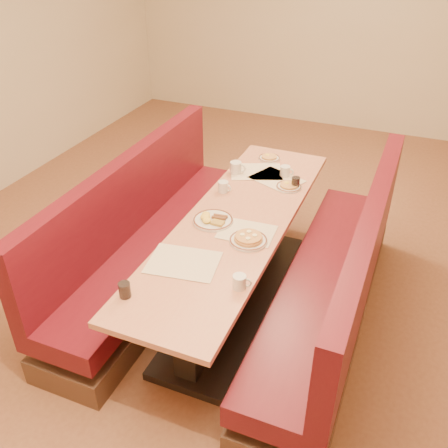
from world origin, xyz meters
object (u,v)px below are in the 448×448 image
at_px(coffee_mug_c, 285,171).
at_px(coffee_mug_d, 236,168).
at_px(eggs_plate, 212,220).
at_px(coffee_mug_b, 224,187).
at_px(soda_tumbler_near, 125,290).
at_px(booth_left, 149,243).
at_px(soda_tumbler_mid, 296,183).
at_px(diner_table, 236,263).
at_px(pancake_plate, 248,239).
at_px(booth_right, 335,289).
at_px(coffee_mug_a, 240,282).

height_order(coffee_mug_c, coffee_mug_d, coffee_mug_d).
relative_size(eggs_plate, coffee_mug_d, 2.15).
relative_size(coffee_mug_b, coffee_mug_d, 0.85).
relative_size(coffee_mug_c, soda_tumbler_near, 1.22).
xyz_separation_m(booth_left, eggs_plate, (0.59, -0.09, 0.41)).
distance_m(coffee_mug_c, coffee_mug_d, 0.40).
relative_size(soda_tumbler_near, soda_tumbler_mid, 1.04).
height_order(diner_table, soda_tumbler_mid, soda_tumbler_mid).
relative_size(booth_left, coffee_mug_c, 22.20).
relative_size(coffee_mug_c, soda_tumbler_mid, 1.27).
relative_size(pancake_plate, coffee_mug_d, 1.92).
bearing_deg(coffee_mug_c, soda_tumbler_near, -104.93).
xyz_separation_m(diner_table, soda_tumbler_near, (-0.28, -0.99, 0.42)).
height_order(coffee_mug_b, coffee_mug_c, coffee_mug_c).
bearing_deg(booth_right, coffee_mug_c, 128.47).
bearing_deg(coffee_mug_c, booth_right, -53.73).
xyz_separation_m(coffee_mug_a, soda_tumbler_near, (-0.56, -0.32, 0.00)).
relative_size(diner_table, booth_left, 1.00).
xyz_separation_m(booth_right, coffee_mug_b, (-0.97, 0.34, 0.43)).
distance_m(diner_table, eggs_plate, 0.43).
bearing_deg(booth_right, coffee_mug_a, -123.51).
distance_m(eggs_plate, coffee_mug_d, 0.76).
bearing_deg(diner_table, soda_tumbler_mid, 67.83).
bearing_deg(diner_table, coffee_mug_b, 125.36).
distance_m(booth_right, eggs_plate, 0.97).
bearing_deg(eggs_plate, soda_tumbler_near, -98.50).
bearing_deg(diner_table, coffee_mug_d, 111.71).
height_order(eggs_plate, coffee_mug_c, coffee_mug_c).
xyz_separation_m(coffee_mug_a, soda_tumbler_mid, (-0.03, 1.29, 0.00)).
bearing_deg(eggs_plate, coffee_mug_d, 99.00).
height_order(diner_table, booth_left, booth_left).
relative_size(coffee_mug_a, coffee_mug_d, 0.86).
xyz_separation_m(diner_table, coffee_mug_d, (-0.26, 0.66, 0.43)).
distance_m(pancake_plate, coffee_mug_a, 0.47).
xyz_separation_m(booth_left, soda_tumbler_mid, (0.98, 0.61, 0.43)).
distance_m(diner_table, booth_right, 0.73).
relative_size(eggs_plate, soda_tumbler_near, 3.02).
xyz_separation_m(eggs_plate, coffee_mug_a, (0.43, -0.59, 0.03)).
relative_size(pancake_plate, soda_tumbler_near, 2.69).
bearing_deg(coffee_mug_d, soda_tumbler_mid, -16.27).
bearing_deg(eggs_plate, diner_table, 31.92).
height_order(booth_left, coffee_mug_c, booth_left).
relative_size(coffee_mug_a, soda_tumbler_mid, 1.25).
xyz_separation_m(coffee_mug_b, soda_tumbler_near, (-0.04, -1.33, 0.00)).
bearing_deg(coffee_mug_d, coffee_mug_c, 5.53).
relative_size(booth_left, coffee_mug_a, 22.47).
relative_size(eggs_plate, soda_tumbler_mid, 3.15).
distance_m(coffee_mug_a, coffee_mug_b, 1.14).
bearing_deg(coffee_mug_c, soda_tumbler_mid, -53.62).
xyz_separation_m(diner_table, booth_right, (0.73, 0.00, -0.01)).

